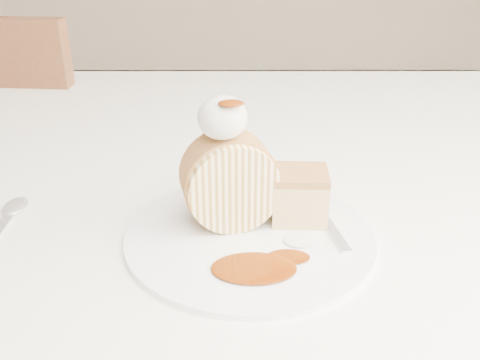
{
  "coord_description": "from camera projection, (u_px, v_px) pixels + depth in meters",
  "views": [
    {
      "loc": [
        0.03,
        -0.47,
        1.04
      ],
      "look_at": [
        0.03,
        0.0,
        0.81
      ],
      "focal_mm": 40.0,
      "sensor_mm": 36.0,
      "label": 1
    }
  ],
  "objects": [
    {
      "name": "whipped_cream",
      "position": [
        222.0,
        118.0,
        0.51
      ],
      "size": [
        0.05,
        0.05,
        0.04
      ],
      "primitive_type": "ellipsoid",
      "color": "white",
      "rests_on": "roulade_slice"
    },
    {
      "name": "caramel_pool",
      "position": [
        254.0,
        268.0,
        0.48
      ],
      "size": [
        0.08,
        0.05,
        0.0
      ],
      "primitive_type": null,
      "rotation": [
        0.0,
        0.0,
        -0.04
      ],
      "color": "#682604",
      "rests_on": "plate"
    },
    {
      "name": "caramel_drizzle",
      "position": [
        231.0,
        98.0,
        0.48
      ],
      "size": [
        0.02,
        0.02,
        0.01
      ],
      "primitive_type": "ellipsoid",
      "color": "#682604",
      "rests_on": "whipped_cream"
    },
    {
      "name": "table",
      "position": [
        222.0,
        212.0,
        0.77
      ],
      "size": [
        1.4,
        0.9,
        0.75
      ],
      "color": "white",
      "rests_on": "ground"
    },
    {
      "name": "roulade_slice",
      "position": [
        231.0,
        182.0,
        0.54
      ],
      "size": [
        0.1,
        0.07,
        0.09
      ],
      "primitive_type": "cylinder",
      "rotation": [
        1.57,
        0.0,
        0.23
      ],
      "color": "#FFEEB1",
      "rests_on": "plate"
    },
    {
      "name": "cake_chunk",
      "position": [
        299.0,
        198.0,
        0.56
      ],
      "size": [
        0.06,
        0.05,
        0.05
      ],
      "primitive_type": "cube",
      "rotation": [
        0.0,
        0.0,
        -0.04
      ],
      "color": "#AE7F42",
      "rests_on": "plate"
    },
    {
      "name": "plate",
      "position": [
        250.0,
        235.0,
        0.54
      ],
      "size": [
        0.26,
        0.26,
        0.01
      ],
      "primitive_type": "cylinder",
      "rotation": [
        0.0,
        0.0,
        -0.04
      ],
      "color": "white",
      "rests_on": "table"
    },
    {
      "name": "fork",
      "position": [
        328.0,
        224.0,
        0.55
      ],
      "size": [
        0.05,
        0.15,
        0.0
      ],
      "primitive_type": "cube",
      "rotation": [
        0.0,
        0.0,
        0.2
      ],
      "color": "silver",
      "rests_on": "plate"
    },
    {
      "name": "chair_far",
      "position": [
        17.0,
        176.0,
        1.24
      ],
      "size": [
        0.45,
        0.45,
        0.88
      ],
      "rotation": [
        0.0,
        0.0,
        3.05
      ],
      "color": "brown",
      "rests_on": "ground"
    }
  ]
}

